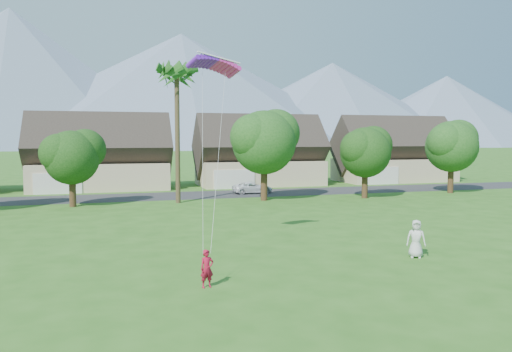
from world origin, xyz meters
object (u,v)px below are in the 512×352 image
object	(u,v)px
parked_car	(253,188)
parafoil_kite	(214,63)
watcher	(416,239)
kite_flyer	(207,269)

from	to	relation	value
parked_car	parafoil_kite	size ratio (longest dim) A/B	1.44
watcher	parafoil_kite	size ratio (longest dim) A/B	0.64
watcher	parafoil_kite	world-z (taller)	parafoil_kite
watcher	parked_car	distance (m)	29.42
kite_flyer	parafoil_kite	bearing A→B (deg)	65.06
kite_flyer	parked_car	xyz separation A→B (m)	(10.77, 31.41, -0.17)
kite_flyer	parafoil_kite	distance (m)	10.97
parked_car	kite_flyer	bearing A→B (deg)	157.46
kite_flyer	parafoil_kite	xyz separation A→B (m)	(1.57, 6.13, 8.96)
kite_flyer	parked_car	bearing A→B (deg)	60.48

